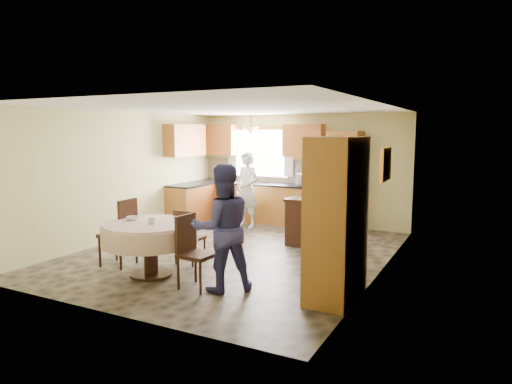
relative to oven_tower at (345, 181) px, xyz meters
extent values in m
cube|color=#6C5D4C|center=(-1.15, -2.69, -1.06)|extent=(5.00, 6.00, 0.01)
cube|color=white|center=(-1.15, -2.69, 1.44)|extent=(5.00, 6.00, 0.01)
cube|color=#CDC783|center=(-1.15, 0.31, 0.19)|extent=(5.00, 0.02, 2.50)
cube|color=#CDC783|center=(-1.15, -5.69, 0.19)|extent=(5.00, 0.02, 2.50)
cube|color=#CDC783|center=(-3.65, -2.69, 0.19)|extent=(0.02, 6.00, 2.50)
cube|color=#CDC783|center=(1.35, -2.69, 0.19)|extent=(0.02, 6.00, 2.50)
cube|color=white|center=(-2.15, 0.29, 0.54)|extent=(1.40, 0.03, 1.10)
cube|color=white|center=(-2.90, 0.24, 0.59)|extent=(0.22, 0.02, 1.15)
cube|color=white|center=(-1.40, 0.24, 0.59)|extent=(0.22, 0.02, 1.15)
cube|color=#C38534|center=(-2.00, 0.01, -0.62)|extent=(3.30, 0.60, 0.88)
cube|color=black|center=(-2.00, 0.01, -0.16)|extent=(3.30, 0.64, 0.04)
cube|color=#C38534|center=(-3.35, -0.89, -0.62)|extent=(0.60, 1.20, 0.88)
cube|color=black|center=(-3.35, -0.89, -0.16)|extent=(0.64, 1.20, 0.04)
cube|color=beige|center=(-2.00, 0.30, 0.12)|extent=(3.30, 0.02, 0.55)
cube|color=#CC6933|center=(-3.20, 0.15, 0.85)|extent=(0.85, 0.33, 0.72)
cube|color=#CC6933|center=(-1.00, 0.15, 0.85)|extent=(0.90, 0.33, 0.72)
cube|color=#CC6933|center=(-3.48, -0.89, 0.85)|extent=(0.33, 1.20, 0.72)
cube|color=#C38534|center=(0.00, 0.00, 0.00)|extent=(0.66, 0.62, 2.12)
cube|color=black|center=(0.00, -0.31, 0.19)|extent=(0.56, 0.01, 0.45)
cube|color=black|center=(0.00, -0.31, -0.31)|extent=(0.56, 0.01, 0.45)
cone|color=beige|center=(-2.15, -0.19, 1.06)|extent=(0.36, 0.36, 0.18)
cube|color=#3D1F10|center=(-0.02, -1.64, -0.65)|extent=(1.17, 0.50, 0.83)
cube|color=black|center=(0.50, -2.73, -0.77)|extent=(0.50, 0.43, 0.58)
cube|color=#C38534|center=(1.07, -3.97, -0.04)|extent=(0.54, 1.07, 2.05)
cylinder|color=#3D1F10|center=(-1.61, -4.35, -0.70)|extent=(0.20, 0.20, 0.73)
cylinder|color=#3D1F10|center=(-1.61, -4.35, -1.04)|extent=(0.61, 0.61, 0.04)
cylinder|color=beige|center=(-1.61, -4.35, -0.29)|extent=(1.33, 1.33, 0.05)
cylinder|color=beige|center=(-1.61, -4.35, -0.44)|extent=(1.39, 1.39, 0.29)
cube|color=#3D1F10|center=(-2.43, -4.18, -0.56)|extent=(0.50, 0.50, 0.06)
cube|color=#3D1F10|center=(-2.22, -4.16, -0.27)|extent=(0.09, 0.44, 0.55)
cylinder|color=#3D1F10|center=(-2.62, -4.37, -0.82)|extent=(0.04, 0.04, 0.47)
cylinder|color=#3D1F10|center=(-2.23, -4.37, -0.82)|extent=(0.04, 0.04, 0.47)
cylinder|color=#3D1F10|center=(-2.62, -3.98, -0.82)|extent=(0.04, 0.04, 0.47)
cylinder|color=#3D1F10|center=(-2.23, -3.98, -0.82)|extent=(0.04, 0.04, 0.47)
cube|color=#3D1F10|center=(-1.48, -3.55, -0.65)|extent=(0.39, 0.39, 0.05)
cube|color=#3D1F10|center=(-1.49, -3.73, -0.41)|extent=(0.36, 0.05, 0.45)
cylinder|color=#3D1F10|center=(-1.64, -3.72, -0.86)|extent=(0.03, 0.03, 0.39)
cylinder|color=#3D1F10|center=(-1.32, -3.72, -0.86)|extent=(0.03, 0.03, 0.39)
cylinder|color=#3D1F10|center=(-1.64, -3.39, -0.86)|extent=(0.03, 0.03, 0.39)
cylinder|color=#3D1F10|center=(-1.32, -3.39, -0.86)|extent=(0.03, 0.03, 0.39)
cube|color=#3D1F10|center=(-0.69, -4.49, -0.60)|extent=(0.46, 0.46, 0.05)
cube|color=#3D1F10|center=(-0.88, -4.48, -0.32)|extent=(0.07, 0.41, 0.51)
cylinder|color=#3D1F10|center=(-0.87, -4.68, -0.84)|extent=(0.04, 0.04, 0.44)
cylinder|color=#3D1F10|center=(-0.50, -4.68, -0.84)|extent=(0.04, 0.04, 0.44)
cylinder|color=#3D1F10|center=(-0.87, -4.31, -0.84)|extent=(0.04, 0.04, 0.44)
cylinder|color=#3D1F10|center=(-0.50, -4.31, -0.84)|extent=(0.04, 0.04, 0.44)
cube|color=gold|center=(1.32, -2.35, 0.55)|extent=(0.05, 0.62, 0.51)
cube|color=silver|center=(1.29, -2.35, 0.55)|extent=(0.01, 0.51, 0.40)
imported|color=silver|center=(-0.80, -0.04, 0.00)|extent=(0.51, 0.37, 0.27)
imported|color=silver|center=(-1.98, -0.70, -0.22)|extent=(0.68, 0.52, 1.67)
imported|color=navy|center=(-0.35, -4.40, -0.21)|extent=(1.04, 1.03, 1.69)
imported|color=#B2B2B2|center=(-0.22, -1.64, -0.20)|extent=(0.29, 0.29, 0.06)
imported|color=silver|center=(0.25, -1.64, -0.10)|extent=(0.13, 0.13, 0.27)
imported|color=#B2B2B2|center=(-1.54, -4.41, -0.23)|extent=(0.14, 0.14, 0.09)
imported|color=#B2B2B2|center=(-1.98, -4.31, -0.24)|extent=(0.18, 0.18, 0.06)
camera|label=1|loc=(2.74, -9.43, 1.05)|focal=32.00mm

